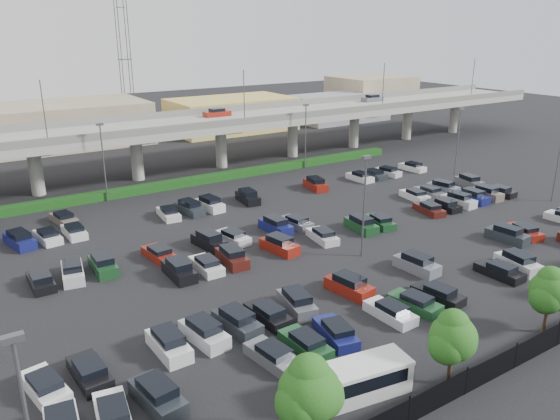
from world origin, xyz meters
name	(u,v)px	position (x,y,z in m)	size (l,w,h in m)	color
ground	(314,232)	(0.00, 0.00, 0.00)	(280.00, 280.00, 0.00)	black
overpass	(190,128)	(-0.25, 32.00, 6.97)	(150.00, 13.00, 15.80)	gray
hedge	(213,178)	(0.00, 25.00, 0.55)	(66.00, 1.60, 1.10)	#113C11
fence	(549,339)	(-0.05, -28.00, 0.90)	(70.00, 0.10, 2.00)	black
tree_row	(542,295)	(0.70, -26.53, 3.52)	(65.07, 3.66, 5.94)	#332316
shuttle_bus	(357,379)	(-14.77, -24.38, 1.21)	(7.19, 3.41, 2.22)	silver
parked_cars	(328,239)	(-1.05, -3.85, 0.64)	(63.07, 41.66, 1.67)	white
light_poles	(273,180)	(-4.13, 2.00, 6.24)	(66.90, 48.38, 10.30)	#4F4F54
distant_buildings	(187,116)	(12.38, 61.81, 3.74)	(138.00, 24.00, 9.00)	gray
comm_tower	(125,56)	(4.00, 74.00, 15.61)	(2.40, 2.40, 30.00)	#4F4F54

